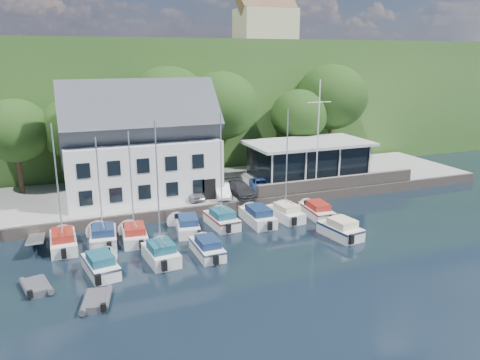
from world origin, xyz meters
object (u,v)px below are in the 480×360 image
(car_blue, at_px, (261,184))
(boat_r2_1, at_px, (158,198))
(club_pavilion, at_px, (308,160))
(boat_r1_4, at_px, (221,173))
(dinghy_0, at_px, (36,285))
(boat_r1_3, at_px, (187,224))
(boat_r2_0, at_px, (100,263))
(dinghy_1, at_px, (96,299))
(boat_r2_4, at_px, (341,227))
(boat_r1_1, at_px, (99,187))
(car_silver, at_px, (193,192))
(boat_r1_0, at_px, (58,191))
(harbor_building, at_px, (141,151))
(boat_r1_2, at_px, (132,190))
(boat_r1_6, at_px, (287,170))
(boat_r2_2, at_px, (207,246))
(car_dgrey, at_px, (241,189))
(car_white, at_px, (222,190))
(boat_r1_5, at_px, (257,214))
(flagpole, at_px, (318,135))
(boat_r1_7, at_px, (317,209))

(car_blue, relative_size, boat_r2_1, 0.39)
(club_pavilion, xyz_separation_m, boat_r1_4, (-12.86, -8.07, 1.66))
(boat_r2_1, distance_m, dinghy_0, 9.35)
(boat_r1_3, relative_size, boat_r2_0, 1.10)
(club_pavilion, bearing_deg, boat_r2_0, -149.91)
(boat_r1_4, relative_size, boat_r2_0, 1.73)
(boat_r2_0, bearing_deg, dinghy_1, -108.72)
(boat_r1_4, height_order, boat_r2_4, boat_r1_4)
(boat_r1_1, bearing_deg, boat_r2_0, -91.87)
(car_silver, height_order, boat_r1_0, boat_r1_0)
(harbor_building, height_order, boat_r2_0, harbor_building)
(boat_r2_4, bearing_deg, boat_r2_1, 168.18)
(boat_r1_2, xyz_separation_m, boat_r2_4, (15.59, -5.18, -3.42))
(boat_r1_6, xyz_separation_m, boat_r2_2, (-8.83, -4.81, -3.83))
(dinghy_1, bearing_deg, boat_r1_4, 53.22)
(boat_r1_2, height_order, boat_r2_4, boat_r1_2)
(car_silver, distance_m, boat_r1_6, 9.42)
(car_dgrey, xyz_separation_m, boat_r1_2, (-11.06, -5.28, 2.55))
(dinghy_0, bearing_deg, car_white, 21.48)
(boat_r1_4, distance_m, boat_r1_5, 5.09)
(car_white, height_order, dinghy_0, car_white)
(car_silver, distance_m, dinghy_0, 18.00)
(boat_r2_1, height_order, boat_r2_2, boat_r2_1)
(boat_r1_0, height_order, boat_r1_5, boat_r1_0)
(boat_r1_0, xyz_separation_m, dinghy_0, (-1.78, -6.25, -4.23))
(boat_r2_1, xyz_separation_m, dinghy_0, (-8.16, -1.29, -4.38))
(boat_r1_2, height_order, dinghy_0, boat_r1_2)
(boat_r1_2, relative_size, boat_r2_0, 1.55)
(boat_r1_1, height_order, dinghy_0, boat_r1_1)
(boat_r1_5, bearing_deg, boat_r2_0, -158.69)
(club_pavilion, height_order, boat_r1_1, boat_r1_1)
(flagpole, distance_m, boat_r1_2, 19.85)
(harbor_building, distance_m, car_silver, 6.46)
(club_pavilion, relative_size, boat_r1_5, 1.99)
(boat_r1_6, bearing_deg, boat_r1_1, 172.74)
(flagpole, xyz_separation_m, boat_r1_7, (-2.79, -4.96, -5.77))
(car_white, bearing_deg, car_blue, 20.57)
(car_white, xyz_separation_m, boat_r1_5, (1.37, -5.33, -0.88))
(club_pavilion, bearing_deg, car_blue, -159.76)
(club_pavilion, relative_size, flagpole, 1.21)
(boat_r1_6, height_order, dinghy_0, boat_r1_6)
(boat_r1_0, bearing_deg, car_dgrey, 15.82)
(flagpole, bearing_deg, boat_r2_1, -152.62)
(car_silver, distance_m, car_white, 2.80)
(boat_r1_1, height_order, boat_r2_1, boat_r2_1)
(boat_r1_0, height_order, boat_r2_0, boat_r1_0)
(boat_r2_0, xyz_separation_m, boat_r2_1, (4.16, 0.35, 3.95))
(car_dgrey, relative_size, boat_r2_0, 0.83)
(boat_r1_5, relative_size, dinghy_0, 2.44)
(boat_r1_1, bearing_deg, boat_r2_2, -30.62)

